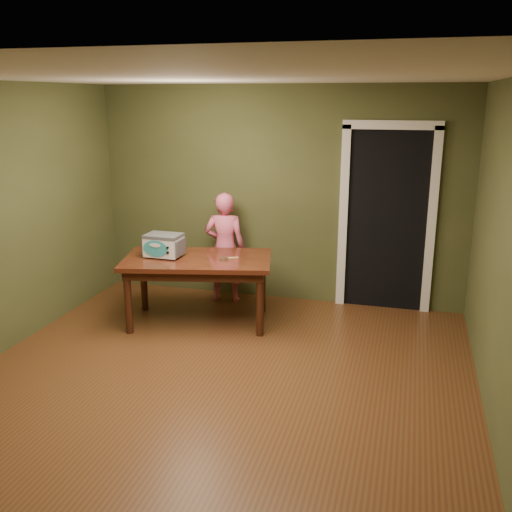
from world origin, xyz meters
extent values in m
plane|color=#563818|center=(0.00, 0.00, 0.00)|extent=(5.00, 5.00, 0.00)
cube|color=#4B4F2A|center=(0.00, 2.50, 1.30)|extent=(4.50, 0.02, 2.60)
cube|color=#4B4F2A|center=(2.25, 0.00, 1.30)|extent=(0.02, 5.00, 2.60)
cube|color=white|center=(0.00, 0.00, 2.60)|extent=(4.50, 5.00, 0.02)
cube|color=black|center=(1.30, 2.80, 1.05)|extent=(0.90, 0.60, 2.10)
cube|color=black|center=(1.30, 2.48, 1.05)|extent=(0.90, 0.02, 2.10)
cube|color=white|center=(0.80, 2.47, 1.05)|extent=(0.10, 0.06, 2.20)
cube|color=white|center=(1.80, 2.47, 1.05)|extent=(0.10, 0.06, 2.20)
cube|color=white|center=(1.30, 2.47, 2.15)|extent=(1.10, 0.06, 0.10)
cube|color=#3B150D|center=(-0.66, 1.45, 0.72)|extent=(1.76, 1.23, 0.05)
cube|color=#34180D|center=(-0.66, 1.45, 0.65)|extent=(1.62, 1.09, 0.10)
cylinder|color=#34180D|center=(-1.26, 0.95, 0.35)|extent=(0.08, 0.08, 0.70)
cylinder|color=#34180D|center=(-1.42, 1.64, 0.35)|extent=(0.08, 0.08, 0.70)
cylinder|color=#34180D|center=(0.10, 1.26, 0.35)|extent=(0.08, 0.08, 0.70)
cylinder|color=#34180D|center=(-0.05, 1.95, 0.35)|extent=(0.08, 0.08, 0.70)
cylinder|color=#4C4F54|center=(-1.18, 1.30, 0.76)|extent=(0.03, 0.03, 0.02)
cylinder|color=#4C4F54|center=(-1.18, 1.50, 0.76)|extent=(0.03, 0.03, 0.02)
cylinder|color=#4C4F54|center=(-0.87, 1.29, 0.76)|extent=(0.03, 0.03, 0.02)
cylinder|color=#4C4F54|center=(-0.86, 1.49, 0.76)|extent=(0.03, 0.03, 0.02)
cube|color=white|center=(-1.02, 1.39, 0.87)|extent=(0.39, 0.28, 0.21)
cube|color=#4C4F54|center=(-1.02, 1.39, 0.99)|extent=(0.40, 0.29, 0.03)
cube|color=#4C4F54|center=(-1.22, 1.40, 0.87)|extent=(0.03, 0.24, 0.17)
cube|color=#4C4F54|center=(-0.83, 1.39, 0.87)|extent=(0.03, 0.24, 0.17)
ellipsoid|color=teal|center=(-1.06, 1.26, 0.87)|extent=(0.29, 0.02, 0.18)
cylinder|color=black|center=(-0.92, 1.25, 0.90)|extent=(0.03, 0.01, 0.03)
cylinder|color=black|center=(-0.92, 1.25, 0.84)|extent=(0.02, 0.01, 0.02)
cylinder|color=silver|center=(-0.36, 1.47, 0.76)|extent=(0.10, 0.10, 0.02)
cylinder|color=#442916|center=(-0.36, 1.47, 0.77)|extent=(0.09, 0.09, 0.01)
cube|color=#FECC6E|center=(-0.31, 1.53, 0.75)|extent=(0.17, 0.10, 0.01)
imported|color=#E55E80|center=(-0.59, 2.20, 0.68)|extent=(0.53, 0.39, 1.36)
camera|label=1|loc=(1.56, -4.17, 2.45)|focal=40.00mm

